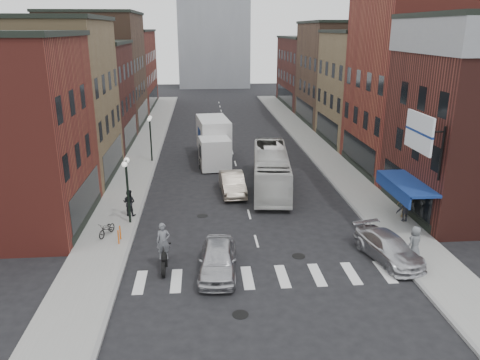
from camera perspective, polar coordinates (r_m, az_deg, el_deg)
name	(u,v)px	position (r m, az deg, el deg)	size (l,w,h in m)	color
ground	(259,249)	(25.65, 2.28, -8.42)	(160.00, 160.00, 0.00)	black
sidewalk_left	(145,151)	(46.53, -11.55, 3.53)	(3.00, 74.00, 0.15)	gray
sidewalk_right	(316,147)	(47.59, 9.26, 3.98)	(3.00, 74.00, 0.15)	gray
curb_left	(160,151)	(46.40, -9.70, 3.50)	(0.20, 74.00, 0.16)	gray
curb_right	(301,148)	(47.27, 7.49, 3.87)	(0.20, 74.00, 0.16)	gray
crosswalk_stripes	(266,277)	(23.02, 3.20, -11.72)	(12.00, 2.20, 0.01)	silver
bldg_left_mid_a	(42,101)	(39.07, -23.03, 8.86)	(10.30, 10.20, 12.30)	olive
bldg_left_mid_b	(76,96)	(48.72, -19.38, 9.62)	(10.30, 10.20, 10.30)	#451D18
bldg_left_far_a	(98,71)	(59.23, -16.96, 12.63)	(10.30, 12.20, 13.30)	#4C3326
bldg_left_far_b	(118,69)	(73.02, -14.67, 12.90)	(10.30, 16.20, 11.30)	maroon
bldg_right_mid_a	(423,84)	(41.14, 21.46, 10.85)	(10.30, 10.20, 14.30)	maroon
bldg_right_mid_b	(377,88)	(50.43, 16.35, 10.73)	(10.30, 10.20, 11.30)	olive
bldg_right_far_a	(345,73)	(60.73, 12.70, 12.60)	(10.30, 12.20, 12.30)	#4C3326
bldg_right_far_b	(317,71)	(74.25, 9.43, 12.92)	(10.30, 16.20, 10.30)	#451D18
awning_blue	(404,184)	(29.27, 19.34, -0.50)	(1.80, 5.00, 0.78)	navy
billboard_sign	(421,133)	(26.51, 21.15, 5.31)	(1.52, 3.00, 3.70)	black
streetlamp_near	(127,179)	(28.45, -13.62, 0.11)	(0.32, 1.22, 4.11)	black
streetlamp_far	(150,130)	(41.90, -10.89, 5.97)	(0.32, 1.22, 4.11)	black
bike_rack	(119,235)	(26.83, -14.50, -6.48)	(0.08, 0.68, 0.80)	#D8590C
box_truck	(214,141)	(42.03, -3.22, 4.76)	(3.14, 8.62, 3.65)	silver
motorcycle_rider	(164,248)	(23.45, -9.28, -8.18)	(0.71, 2.42, 2.46)	black
transit_bus	(271,170)	(34.65, 3.79, 1.29)	(2.46, 10.52, 2.93)	silver
sedan_left_near	(218,259)	(22.97, -2.72, -9.62)	(1.80, 4.46, 1.52)	#B8B8BD
sedan_left_far	(232,183)	(33.70, -0.94, -0.42)	(1.61, 4.63, 1.52)	#B7A895
curb_car	(388,248)	(25.43, 17.64, -7.87)	(1.88, 4.64, 1.35)	silver
parked_bicycle	(107,229)	(27.76, -15.92, -5.75)	(0.54, 1.54, 0.81)	black
ped_left_solo	(129,203)	(30.18, -13.36, -2.69)	(0.82, 0.47, 1.69)	black
ped_right_a	(405,209)	(30.22, 19.47, -3.30)	(1.05, 0.52, 1.62)	black
ped_right_b	(406,204)	(30.81, 19.54, -2.83)	(0.99, 0.50, 1.69)	#957E4B
ped_right_c	(415,242)	(25.67, 20.55, -7.13)	(0.84, 0.54, 1.71)	slate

